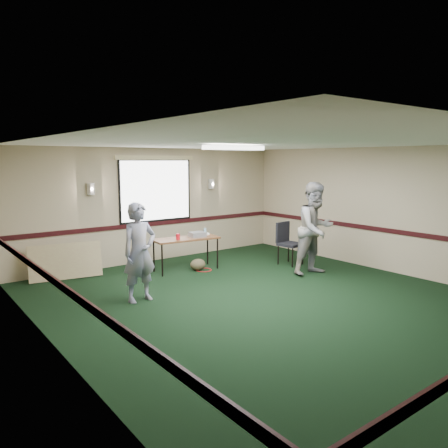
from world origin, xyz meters
TOP-DOWN VIEW (x-y plane):
  - ground at (0.00, 0.00)m, footprint 8.00×8.00m
  - room_shell at (0.00, 2.12)m, footprint 8.00×8.02m
  - folding_table at (0.03, 2.72)m, footprint 1.50×0.74m
  - projector at (0.30, 2.67)m, footprint 0.36×0.32m
  - game_console at (0.56, 2.78)m, footprint 0.20×0.17m
  - red_cup at (-0.22, 2.65)m, footprint 0.09×0.09m
  - water_bottle at (0.48, 2.62)m, footprint 0.06×0.06m
  - duffel_bag at (0.22, 2.54)m, footprint 0.37×0.29m
  - cable_coil at (0.32, 2.46)m, footprint 0.36×0.36m
  - folded_table at (-2.32, 3.60)m, footprint 1.44×0.44m
  - conference_chair at (2.23, 1.79)m, footprint 0.55×0.56m
  - person_left at (-1.74, 1.40)m, footprint 0.65×0.45m
  - person_right at (2.04, 0.78)m, footprint 0.99×0.80m

SIDE VIEW (x-z plane):
  - ground at x=0.00m, z-range 0.00..0.00m
  - cable_coil at x=0.32m, z-range 0.00..0.02m
  - duffel_bag at x=0.22m, z-range 0.00..0.26m
  - folded_table at x=-2.32m, z-range 0.00..0.73m
  - conference_chair at x=2.23m, z-range 0.08..1.06m
  - folding_table at x=0.03m, z-range 0.31..1.03m
  - game_console at x=0.56m, z-range 0.72..0.77m
  - projector at x=0.30m, z-range 0.72..0.83m
  - red_cup at x=-0.22m, z-range 0.72..0.85m
  - water_bottle at x=0.48m, z-range 0.72..0.91m
  - person_left at x=-1.74m, z-range 0.00..1.71m
  - person_right at x=2.04m, z-range 0.00..1.96m
  - room_shell at x=0.00m, z-range -2.42..5.58m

